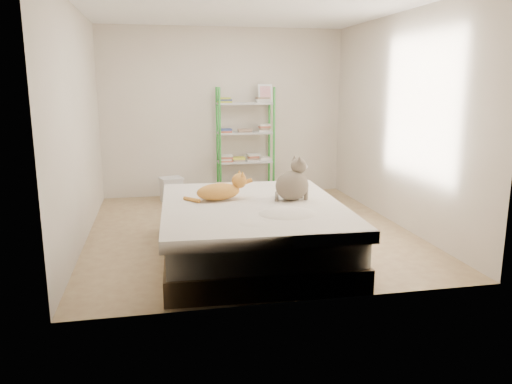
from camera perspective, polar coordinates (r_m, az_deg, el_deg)
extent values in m
cube|color=tan|center=(6.13, -0.84, -4.32)|extent=(3.80, 4.20, 0.01)
cube|color=white|center=(5.93, -0.93, 20.51)|extent=(3.80, 4.20, 0.01)
cube|color=beige|center=(7.96, -3.68, 9.03)|extent=(3.80, 0.01, 2.60)
cube|color=beige|center=(3.85, 4.86, 5.48)|extent=(3.80, 0.01, 2.60)
cube|color=beige|center=(5.85, -19.66, 7.15)|extent=(0.01, 4.20, 2.60)
cube|color=beige|center=(6.51, 15.97, 7.85)|extent=(0.01, 4.20, 2.60)
cube|color=brown|center=(5.15, -0.43, -6.30)|extent=(1.84, 2.26, 0.22)
cube|color=silver|center=(5.08, -0.44, -3.85)|extent=(1.79, 2.19, 0.24)
cube|color=#F3E0C5|center=(5.04, -0.44, -1.93)|extent=(1.88, 2.31, 0.11)
cylinder|color=green|center=(7.61, -4.14, 5.46)|extent=(0.04, 0.04, 1.70)
cylinder|color=green|center=(7.92, -4.44, 5.73)|extent=(0.04, 0.04, 1.70)
cylinder|color=green|center=(7.76, 2.06, 5.62)|extent=(0.04, 0.04, 1.70)
cylinder|color=green|center=(8.06, 1.53, 5.88)|extent=(0.04, 0.04, 1.70)
cube|color=#B9B9B7|center=(7.95, -1.20, 0.31)|extent=(0.86, 0.34, 0.02)
cube|color=#B9B9B7|center=(7.87, -1.21, 3.51)|extent=(0.86, 0.34, 0.02)
cube|color=#B9B9B7|center=(7.81, -1.23, 6.78)|extent=(0.86, 0.34, 0.02)
cube|color=#B9B9B7|center=(7.78, -1.24, 10.08)|extent=(0.86, 0.34, 0.02)
cube|color=#AE5237|center=(7.94, -1.20, 0.71)|extent=(0.20, 0.16, 0.09)
cube|color=#AE5237|center=(7.81, -3.39, 3.86)|extent=(0.20, 0.16, 0.09)
cube|color=#AE5237|center=(7.84, -1.94, 3.91)|extent=(0.20, 0.16, 0.09)
cube|color=#AE5237|center=(7.88, -0.50, 3.95)|extent=(0.20, 0.16, 0.09)
cube|color=#AE5237|center=(7.92, 0.93, 3.99)|extent=(0.20, 0.16, 0.09)
cube|color=#AE5237|center=(7.76, -3.43, 7.15)|extent=(0.20, 0.16, 0.09)
cube|color=#AE5237|center=(7.80, -1.23, 7.20)|extent=(0.20, 0.16, 0.09)
cube|color=#AE5237|center=(7.86, 0.94, 7.24)|extent=(0.20, 0.16, 0.09)
cube|color=#AE5237|center=(7.73, -3.47, 10.47)|extent=(0.20, 0.16, 0.09)
cube|color=#AE5237|center=(7.84, 0.95, 10.52)|extent=(0.20, 0.16, 0.09)
cube|color=white|center=(7.89, 1.07, 11.22)|extent=(0.22, 0.08, 0.28)
cube|color=#D73444|center=(7.88, 1.09, 11.22)|extent=(0.17, 0.05, 0.21)
cube|color=#9C724C|center=(7.08, -2.43, -0.55)|extent=(0.55, 0.46, 0.35)
cube|color=#63328B|center=(6.89, -1.98, -0.98)|extent=(0.30, 0.04, 0.08)
cube|color=#9C724C|center=(6.85, -2.18, 0.52)|extent=(0.52, 0.21, 0.11)
cube|color=silver|center=(7.63, -9.62, 0.17)|extent=(0.35, 0.32, 0.34)
cube|color=silver|center=(7.59, -9.68, 1.54)|extent=(0.39, 0.36, 0.03)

